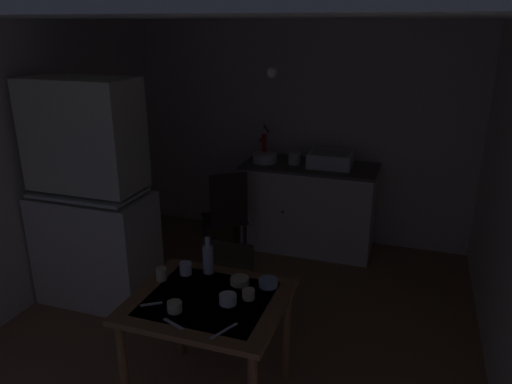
{
  "coord_description": "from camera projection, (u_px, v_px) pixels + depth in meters",
  "views": [
    {
      "loc": [
        1.2,
        -3.34,
        2.34
      ],
      "look_at": [
        0.08,
        0.01,
        1.11
      ],
      "focal_mm": 34.11,
      "sensor_mm": 36.0,
      "label": 1
    }
  ],
  "objects": [
    {
      "name": "ceiling_slab",
      "position": [
        245.0,
        10.0,
        3.32
      ],
      "size": [
        3.79,
        3.69,
        0.1
      ],
      "primitive_type": "cube",
      "color": "silver"
    },
    {
      "name": "sink_basin",
      "position": [
        331.0,
        159.0,
        4.99
      ],
      "size": [
        0.44,
        0.34,
        0.15
      ],
      "color": "white",
      "rests_on": "counter_cabinet"
    },
    {
      "name": "pendant_bulb",
      "position": [
        272.0,
        73.0,
        3.5
      ],
      "size": [
        0.08,
        0.08,
        0.08
      ],
      "primitive_type": "sphere",
      "color": "#F9EFCC"
    },
    {
      "name": "ground_plane",
      "position": [
        247.0,
        315.0,
        4.12
      ],
      "size": [
        4.69,
        4.69,
        0.0
      ],
      "primitive_type": "plane",
      "color": "olive"
    },
    {
      "name": "wall_back",
      "position": [
        302.0,
        133.0,
        5.38
      ],
      "size": [
        3.79,
        0.1,
        2.37
      ],
      "primitive_type": "cube",
      "color": "beige",
      "rests_on": "ground"
    },
    {
      "name": "teaspoon_near_bowl",
      "position": [
        151.0,
        304.0,
        2.9
      ],
      "size": [
        0.12,
        0.09,
        0.0
      ],
      "primitive_type": "cube",
      "rotation": [
        0.0,
        0.0,
        0.59
      ],
      "color": "beige",
      "rests_on": "dining_table"
    },
    {
      "name": "wall_left",
      "position": [
        45.0,
        161.0,
        4.3
      ],
      "size": [
        0.1,
        3.69,
        2.37
      ],
      "primitive_type": "cube",
      "color": "beige",
      "rests_on": "ground"
    },
    {
      "name": "table_knife",
      "position": [
        224.0,
        331.0,
        2.65
      ],
      "size": [
        0.1,
        0.19,
        0.0
      ],
      "primitive_type": "cube",
      "rotation": [
        0.0,
        0.0,
        1.12
      ],
      "color": "silver",
      "rests_on": "dining_table"
    },
    {
      "name": "chair_by_counter",
      "position": [
        226.0,
        215.0,
        4.95
      ],
      "size": [
        0.56,
        0.56,
        0.96
      ],
      "color": "#2F1D1C",
      "rests_on": "ground"
    },
    {
      "name": "mug_tall",
      "position": [
        249.0,
        294.0,
        2.95
      ],
      "size": [
        0.08,
        0.08,
        0.06
      ],
      "primitive_type": "cylinder",
      "color": "beige",
      "rests_on": "dining_table"
    },
    {
      "name": "counter_cabinet",
      "position": [
        309.0,
        207.0,
        5.23
      ],
      "size": [
        1.39,
        0.64,
        0.94
      ],
      "color": "beige",
      "rests_on": "ground"
    },
    {
      "name": "mug_dark",
      "position": [
        175.0,
        307.0,
        2.82
      ],
      "size": [
        0.09,
        0.09,
        0.06
      ],
      "primitive_type": "cylinder",
      "color": "beige",
      "rests_on": "dining_table"
    },
    {
      "name": "hand_pump",
      "position": [
        264.0,
        144.0,
        5.22
      ],
      "size": [
        0.05,
        0.27,
        0.39
      ],
      "color": "#B21E19",
      "rests_on": "counter_cabinet"
    },
    {
      "name": "stoneware_crock",
      "position": [
        295.0,
        158.0,
        5.09
      ],
      "size": [
        0.13,
        0.13,
        0.13
      ],
      "primitive_type": "cylinder",
      "color": "beige",
      "rests_on": "counter_cabinet"
    },
    {
      "name": "hutch_cabinet",
      "position": [
        92.0,
        202.0,
        4.1
      ],
      "size": [
        0.98,
        0.55,
        1.94
      ],
      "color": "beige",
      "rests_on": "ground"
    },
    {
      "name": "teaspoon_by_cup",
      "position": [
        173.0,
        324.0,
        2.71
      ],
      "size": [
        0.16,
        0.08,
        0.0
      ],
      "primitive_type": "cube",
      "rotation": [
        0.0,
        0.0,
        2.78
      ],
      "color": "beige",
      "rests_on": "dining_table"
    },
    {
      "name": "dining_table",
      "position": [
        209.0,
        314.0,
        3.0
      ],
      "size": [
        0.94,
        0.82,
        0.75
      ],
      "color": "brown",
      "rests_on": "ground"
    },
    {
      "name": "glass_bottle",
      "position": [
        208.0,
        259.0,
        3.24
      ],
      "size": [
        0.07,
        0.07,
        0.26
      ],
      "color": "#B7BCC1",
      "rests_on": "dining_table"
    },
    {
      "name": "sauce_dish",
      "position": [
        240.0,
        281.0,
        3.13
      ],
      "size": [
        0.12,
        0.12,
        0.04
      ],
      "primitive_type": "cylinder",
      "color": "beige",
      "rests_on": "dining_table"
    },
    {
      "name": "serving_bowl_wide",
      "position": [
        228.0,
        299.0,
        2.9
      ],
      "size": [
        0.11,
        0.11,
        0.06
      ],
      "primitive_type": "cylinder",
      "color": "white",
      "rests_on": "dining_table"
    },
    {
      "name": "teacup_mint",
      "position": [
        161.0,
        274.0,
        3.17
      ],
      "size": [
        0.07,
        0.07,
        0.08
      ],
      "primitive_type": "cylinder",
      "color": "beige",
      "rests_on": "dining_table"
    },
    {
      "name": "teacup_cream",
      "position": [
        186.0,
        268.0,
        3.24
      ],
      "size": [
        0.08,
        0.08,
        0.08
      ],
      "primitive_type": "cylinder",
      "color": "white",
      "rests_on": "dining_table"
    },
    {
      "name": "soup_bowl_small",
      "position": [
        268.0,
        283.0,
        3.1
      ],
      "size": [
        0.12,
        0.12,
        0.05
      ],
      "primitive_type": "cylinder",
      "color": "#9EB2C6",
      "rests_on": "dining_table"
    },
    {
      "name": "chair_far_side",
      "position": [
        235.0,
        286.0,
        3.65
      ],
      "size": [
        0.41,
        0.41,
        0.89
      ],
      "color": "#30221A",
      "rests_on": "ground"
    },
    {
      "name": "mixing_bowl_counter",
      "position": [
        265.0,
        158.0,
        5.16
      ],
      "size": [
        0.26,
        0.26,
        0.09
      ],
      "primitive_type": "cylinder",
      "color": "white",
      "rests_on": "counter_cabinet"
    }
  ]
}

